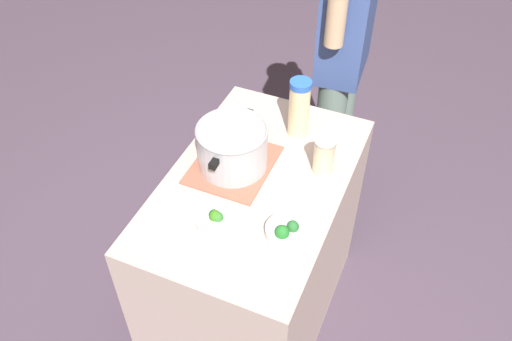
% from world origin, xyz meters
% --- Properties ---
extents(ground_plane, '(8.00, 8.00, 0.00)m').
position_xyz_m(ground_plane, '(0.00, 0.00, 0.00)').
color(ground_plane, '#503F50').
extents(counter_slab, '(1.00, 0.63, 0.91)m').
position_xyz_m(counter_slab, '(0.00, 0.00, 0.46)').
color(counter_slab, '#BEA69B').
rests_on(counter_slab, ground_plane).
extents(dish_cloth, '(0.33, 0.28, 0.01)m').
position_xyz_m(dish_cloth, '(0.04, 0.11, 0.92)').
color(dish_cloth, '#B65D48').
rests_on(dish_cloth, counter_slab).
extents(cooking_pot, '(0.33, 0.26, 0.17)m').
position_xyz_m(cooking_pot, '(0.04, 0.11, 1.01)').
color(cooking_pot, '#B7B7BC').
rests_on(cooking_pot, dish_cloth).
extents(lemonade_pitcher, '(0.08, 0.08, 0.25)m').
position_xyz_m(lemonade_pitcher, '(0.31, -0.05, 1.04)').
color(lemonade_pitcher, beige).
rests_on(lemonade_pitcher, counter_slab).
extents(mason_jar, '(0.08, 0.08, 0.15)m').
position_xyz_m(mason_jar, '(0.14, -0.21, 0.99)').
color(mason_jar, beige).
rests_on(mason_jar, counter_slab).
extents(broccoli_bowl_front, '(0.13, 0.13, 0.07)m').
position_xyz_m(broccoli_bowl_front, '(-0.25, 0.04, 0.94)').
color(broccoli_bowl_front, silver).
rests_on(broccoli_bowl_front, counter_slab).
extents(broccoli_bowl_center, '(0.13, 0.13, 0.07)m').
position_xyz_m(broccoli_bowl_center, '(-0.20, -0.19, 0.94)').
color(broccoli_bowl_center, silver).
rests_on(broccoli_bowl_center, counter_slab).
extents(person_cook, '(0.50, 0.23, 1.64)m').
position_xyz_m(person_cook, '(0.84, -0.07, 0.91)').
color(person_cook, slate).
rests_on(person_cook, ground_plane).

